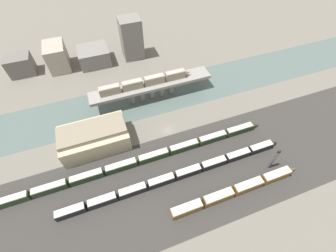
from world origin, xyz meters
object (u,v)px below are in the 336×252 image
object	(u,v)px
train_yard_far	(141,160)
warehouse_building	(94,137)
train_on_bridge	(146,82)
signal_tower	(274,160)
train_yard_near	(237,190)
train_yard_mid	(178,175)

from	to	relation	value
train_yard_far	warehouse_building	xyz separation A→B (m)	(-15.52, 15.14, 3.27)
train_on_bridge	signal_tower	xyz separation A→B (m)	(34.00, -54.64, -4.80)
warehouse_building	signal_tower	xyz separation A→B (m)	(62.56, -34.68, 0.82)
train_yard_near	signal_tower	distance (m)	18.75
train_yard_mid	train_yard_far	bearing A→B (deg)	135.17
train_on_bridge	train_yard_near	size ratio (longest dim) A/B	0.87
train_on_bridge	signal_tower	size ratio (longest dim) A/B	3.80
train_yard_near	signal_tower	bearing A→B (deg)	14.63
warehouse_building	signal_tower	bearing A→B (deg)	-29.00
train_yard_far	warehouse_building	size ratio (longest dim) A/B	4.04
signal_tower	train_yard_mid	bearing A→B (deg)	166.94
signal_tower	train_yard_far	bearing A→B (deg)	157.45
train_yard_mid	train_yard_far	world-z (taller)	train_yard_far
train_yard_far	train_on_bridge	bearing A→B (deg)	69.63
train_on_bridge	signal_tower	bearing A→B (deg)	-58.11
train_on_bridge	train_yard_mid	bearing A→B (deg)	-92.13
train_yard_far	signal_tower	distance (m)	51.10
warehouse_building	train_yard_far	bearing A→B (deg)	-44.30
train_yard_mid	signal_tower	distance (m)	36.90
train_yard_far	signal_tower	xyz separation A→B (m)	(47.04, -19.53, 4.09)
train_yard_near	warehouse_building	bearing A→B (deg)	138.74
train_yard_mid	signal_tower	size ratio (longest dim) A/B	7.58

